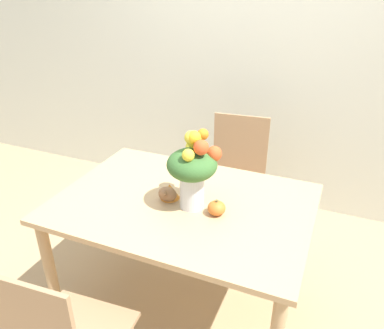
% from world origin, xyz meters
% --- Properties ---
extents(ground_plane, '(12.00, 12.00, 0.00)m').
position_xyz_m(ground_plane, '(0.00, 0.00, 0.00)').
color(ground_plane, tan).
extents(wall_back, '(8.00, 0.06, 2.70)m').
position_xyz_m(wall_back, '(0.00, 1.50, 1.35)').
color(wall_back, silver).
rests_on(wall_back, ground_plane).
extents(dining_table, '(1.33, 0.94, 0.78)m').
position_xyz_m(dining_table, '(0.00, 0.00, 0.67)').
color(dining_table, tan).
rests_on(dining_table, ground_plane).
extents(flower_vase, '(0.26, 0.28, 0.42)m').
position_xyz_m(flower_vase, '(0.06, -0.02, 0.99)').
color(flower_vase, silver).
rests_on(flower_vase, dining_table).
extents(pumpkin, '(0.09, 0.09, 0.08)m').
position_xyz_m(pumpkin, '(0.20, -0.05, 0.81)').
color(pumpkin, orange).
rests_on(pumpkin, dining_table).
extents(turkey_figurine, '(0.10, 0.14, 0.08)m').
position_xyz_m(turkey_figurine, '(-0.08, -0.01, 0.82)').
color(turkey_figurine, '#936642').
rests_on(turkey_figurine, dining_table).
extents(dining_chair_near_window, '(0.46, 0.46, 0.96)m').
position_xyz_m(dining_chair_near_window, '(0.06, 0.80, 0.50)').
color(dining_chair_near_window, '#9E7A56').
rests_on(dining_chair_near_window, ground_plane).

